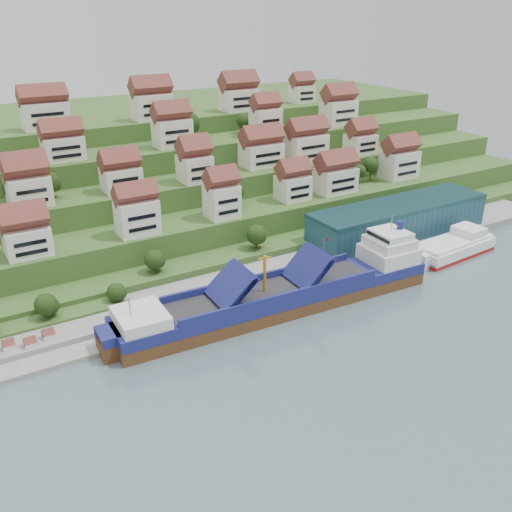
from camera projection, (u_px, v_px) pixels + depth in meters
ground at (289, 305)px, 138.85m from camera, size 300.00×300.00×0.00m
quay at (318, 262)px, 159.63m from camera, size 180.00×14.00×2.20m
pebble_beach at (30, 348)px, 120.49m from camera, size 45.00×20.00×1.00m
hillside at (135, 168)px, 215.54m from camera, size 260.00×128.00×31.00m
hillside_village at (186, 155)px, 177.31m from camera, size 159.37×61.54×28.60m
hillside_trees at (182, 187)px, 166.41m from camera, size 137.65×62.47×32.40m
warehouse at (399, 219)px, 173.93m from camera, size 60.00×15.00×10.00m
flagpole at (324, 250)px, 152.49m from camera, size 1.28×0.16×8.00m
beach_huts at (20, 347)px, 117.92m from camera, size 14.40×3.70×2.20m
cargo_ship at (288, 295)px, 136.64m from camera, size 80.64×16.35×17.80m
second_ship at (454, 247)px, 166.17m from camera, size 27.76×12.01×7.86m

